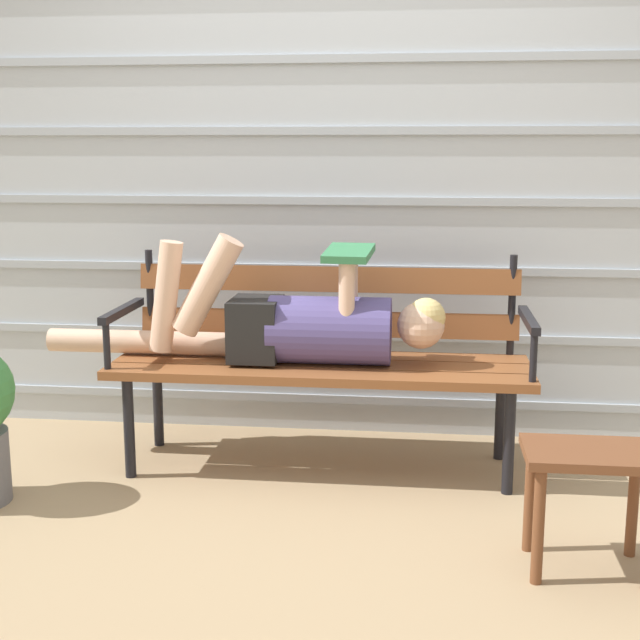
{
  "coord_description": "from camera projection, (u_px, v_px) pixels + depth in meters",
  "views": [
    {
      "loc": [
        0.41,
        -3.33,
        1.32
      ],
      "look_at": [
        0.0,
        0.14,
        0.63
      ],
      "focal_mm": 49.28,
      "sensor_mm": 36.0,
      "label": 1
    }
  ],
  "objects": [
    {
      "name": "park_bench",
      "position": [
        322.0,
        349.0,
        3.66
      ],
      "size": [
        1.72,
        0.52,
        0.88
      ],
      "color": "brown",
      "rests_on": "ground"
    },
    {
      "name": "reclining_person",
      "position": [
        296.0,
        324.0,
        3.58
      ],
      "size": [
        1.68,
        0.28,
        0.54
      ],
      "color": "#514784"
    },
    {
      "name": "footstool",
      "position": [
        590.0,
        475.0,
        2.74
      ],
      "size": [
        0.41,
        0.28,
        0.4
      ],
      "color": "brown",
      "rests_on": "ground"
    },
    {
      "name": "ground_plane",
      "position": [
        316.0,
        480.0,
        3.55
      ],
      "size": [
        12.0,
        12.0,
        0.0
      ],
      "primitive_type": "plane",
      "color": "tan"
    },
    {
      "name": "house_siding",
      "position": [
        334.0,
        166.0,
        3.96
      ],
      "size": [
        4.87,
        0.08,
        2.48
      ],
      "color": "#B2BCC6",
      "rests_on": "ground"
    }
  ]
}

